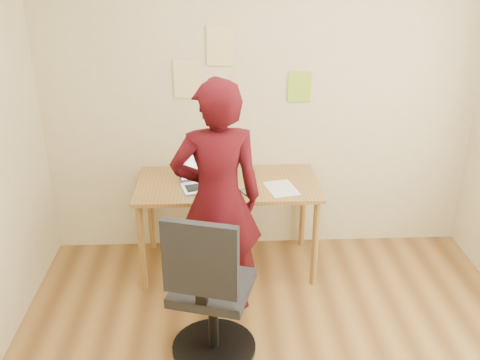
{
  "coord_description": "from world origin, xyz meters",
  "views": [
    {
      "loc": [
        -0.36,
        -2.39,
        2.42
      ],
      "look_at": [
        -0.2,
        0.95,
        0.95
      ],
      "focal_mm": 40.0,
      "sensor_mm": 36.0,
      "label": 1
    }
  ],
  "objects_px": {
    "desk": "(228,193)",
    "office_chair": "(209,298)",
    "person": "(217,200)",
    "laptop": "(202,179)",
    "phone": "(246,192)"
  },
  "relations": [
    {
      "from": "desk",
      "to": "person",
      "type": "relative_size",
      "value": 0.83
    },
    {
      "from": "office_chair",
      "to": "person",
      "type": "relative_size",
      "value": 0.62
    },
    {
      "from": "person",
      "to": "desk",
      "type": "bearing_deg",
      "value": -105.84
    },
    {
      "from": "laptop",
      "to": "person",
      "type": "relative_size",
      "value": 0.23
    },
    {
      "from": "laptop",
      "to": "phone",
      "type": "xyz_separation_m",
      "value": [
        0.33,
        -0.16,
        -0.05
      ]
    },
    {
      "from": "office_chair",
      "to": "person",
      "type": "distance_m",
      "value": 0.68
    },
    {
      "from": "laptop",
      "to": "person",
      "type": "xyz_separation_m",
      "value": [
        0.12,
        -0.49,
        0.05
      ]
    },
    {
      "from": "phone",
      "to": "person",
      "type": "distance_m",
      "value": 0.41
    },
    {
      "from": "desk",
      "to": "person",
      "type": "distance_m",
      "value": 0.57
    },
    {
      "from": "laptop",
      "to": "phone",
      "type": "relative_size",
      "value": 3.14
    },
    {
      "from": "laptop",
      "to": "office_chair",
      "type": "relative_size",
      "value": 0.37
    },
    {
      "from": "desk",
      "to": "person",
      "type": "bearing_deg",
      "value": -98.73
    },
    {
      "from": "desk",
      "to": "office_chair",
      "type": "height_order",
      "value": "office_chair"
    },
    {
      "from": "desk",
      "to": "office_chair",
      "type": "xyz_separation_m",
      "value": [
        -0.14,
        -1.07,
        -0.21
      ]
    },
    {
      "from": "desk",
      "to": "office_chair",
      "type": "bearing_deg",
      "value": -97.41
    }
  ]
}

